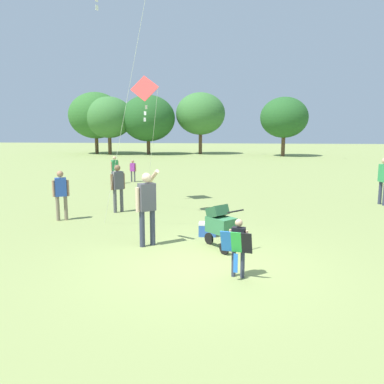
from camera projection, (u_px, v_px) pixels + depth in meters
ground_plane at (203, 264)px, 8.19m from camera, size 120.00×120.00×0.00m
treeline_distant at (155, 116)px, 40.11m from camera, size 24.06×6.67×6.33m
child_with_butterfly_kite at (238, 243)px, 7.38m from camera, size 0.60×0.42×1.12m
person_adult_flyer at (147, 202)px, 9.30m from camera, size 0.53×0.70×1.83m
stroller at (221, 223)px, 9.19m from camera, size 0.97×0.98×1.03m
kite_orange_delta at (145, 92)px, 14.06m from camera, size 1.54×3.07×4.63m
person_red_shirt at (61, 191)px, 11.90m from camera, size 0.44×0.32×1.51m
person_sitting_far at (118, 184)px, 13.04m from camera, size 0.39×0.38×1.58m
person_couple_left at (133, 169)px, 20.25m from camera, size 0.36×0.20×1.13m
person_kid_running at (384, 177)px, 14.28m from camera, size 0.31×0.53×1.71m
person_back_turned at (115, 168)px, 19.55m from camera, size 0.34×0.34×1.37m
cooler_box at (207, 229)px, 10.31m from camera, size 0.45×0.33×0.35m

